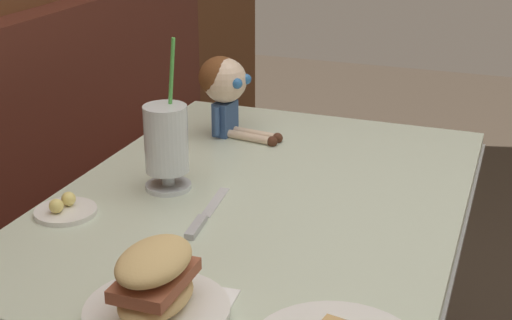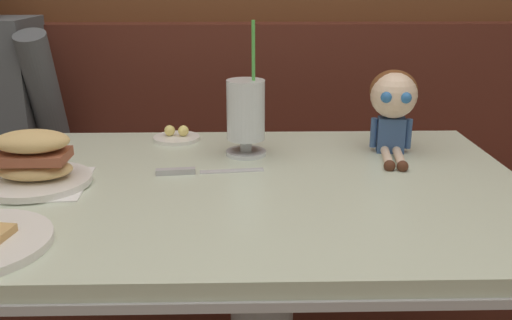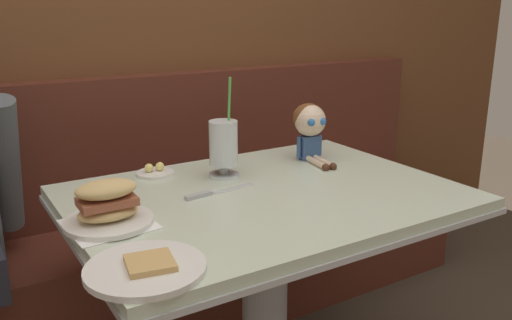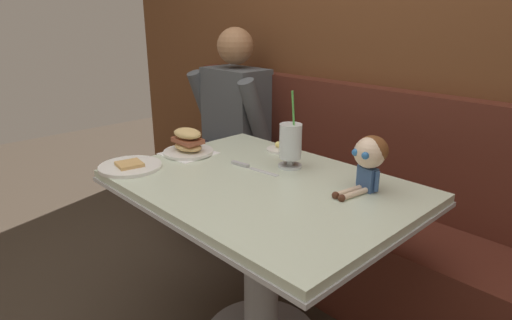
{
  "view_description": "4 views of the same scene",
  "coord_description": "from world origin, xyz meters",
  "px_view_note": "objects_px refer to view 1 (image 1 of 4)",
  "views": [
    {
      "loc": [
        -1.29,
        -0.29,
        1.37
      ],
      "look_at": [
        0.05,
        0.21,
        0.8
      ],
      "focal_mm": 51.79,
      "sensor_mm": 36.0,
      "label": 1
    },
    {
      "loc": [
        -0.04,
        -0.93,
        1.15
      ],
      "look_at": [
        -0.01,
        0.17,
        0.79
      ],
      "focal_mm": 39.97,
      "sensor_mm": 36.0,
      "label": 2
    },
    {
      "loc": [
        -0.8,
        -1.06,
        1.26
      ],
      "look_at": [
        -0.03,
        0.19,
        0.84
      ],
      "focal_mm": 37.66,
      "sensor_mm": 36.0,
      "label": 3
    },
    {
      "loc": [
        1.07,
        -0.87,
        1.34
      ],
      "look_at": [
        -0.01,
        0.16,
        0.83
      ],
      "focal_mm": 30.38,
      "sensor_mm": 36.0,
      "label": 4
    }
  ],
  "objects_px": {
    "butter_knife": "(202,220)",
    "seated_doll": "(225,85)",
    "milkshake_glass": "(166,143)",
    "sandwich_plate": "(156,289)",
    "butter_saucer": "(65,209)"
  },
  "relations": [
    {
      "from": "sandwich_plate",
      "to": "butter_saucer",
      "type": "distance_m",
      "value": 0.41
    },
    {
      "from": "sandwich_plate",
      "to": "seated_doll",
      "type": "xyz_separation_m",
      "value": [
        0.78,
        0.21,
        0.08
      ]
    },
    {
      "from": "milkshake_glass",
      "to": "sandwich_plate",
      "type": "distance_m",
      "value": 0.48
    },
    {
      "from": "sandwich_plate",
      "to": "butter_saucer",
      "type": "height_order",
      "value": "sandwich_plate"
    },
    {
      "from": "butter_knife",
      "to": "butter_saucer",
      "type": "bearing_deg",
      "value": 102.88
    },
    {
      "from": "sandwich_plate",
      "to": "seated_doll",
      "type": "relative_size",
      "value": 0.98
    },
    {
      "from": "butter_knife",
      "to": "seated_doll",
      "type": "bearing_deg",
      "value": 17.32
    },
    {
      "from": "butter_knife",
      "to": "sandwich_plate",
      "type": "bearing_deg",
      "value": -167.9
    },
    {
      "from": "milkshake_glass",
      "to": "butter_saucer",
      "type": "relative_size",
      "value": 2.63
    },
    {
      "from": "milkshake_glass",
      "to": "butter_saucer",
      "type": "distance_m",
      "value": 0.24
    },
    {
      "from": "sandwich_plate",
      "to": "seated_doll",
      "type": "bearing_deg",
      "value": 15.28
    },
    {
      "from": "milkshake_glass",
      "to": "butter_knife",
      "type": "relative_size",
      "value": 1.34
    },
    {
      "from": "butter_saucer",
      "to": "sandwich_plate",
      "type": "bearing_deg",
      "value": -127.23
    },
    {
      "from": "butter_saucer",
      "to": "milkshake_glass",
      "type": "bearing_deg",
      "value": -36.28
    },
    {
      "from": "milkshake_glass",
      "to": "seated_doll",
      "type": "bearing_deg",
      "value": 2.69
    }
  ]
}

